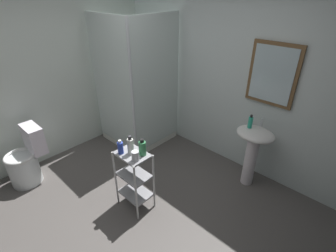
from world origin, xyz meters
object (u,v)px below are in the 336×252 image
Objects in this scene: hand_soap_bottle at (250,122)px; body_wash_bottle_green at (142,148)px; storage_cart at (134,176)px; rinse_cup at (135,156)px; shower_stall at (138,116)px; toilet at (26,161)px; pedestal_sink at (253,146)px; shampoo_bottle_blue at (120,147)px; lotion_bottle_white at (130,146)px.

hand_soap_bottle is 1.33m from body_wash_bottle_green.
rinse_cup is at bearing -23.41° from storage_cart.
hand_soap_bottle reaches higher than rinse_cup.
storage_cart is (1.05, -0.96, -0.03)m from shower_stall.
shower_stall reaches higher than storage_cart.
body_wash_bottle_green is 0.12m from rinse_cup.
toilet is 6.91× the size of rinse_cup.
body_wash_bottle_green is 1.73× the size of rinse_cup.
storage_cart is 0.40m from body_wash_bottle_green.
rinse_cup is (1.17, -1.01, 0.33)m from shower_stall.
shower_stall is 1.81m from hand_soap_bottle.
pedestal_sink is 1.40m from body_wash_bottle_green.
shower_stall is 1.45m from shampoo_bottle_blue.
pedestal_sink is 1.61m from shampoo_bottle_blue.
storage_cart is 3.88× the size of body_wash_bottle_green.
pedestal_sink is 0.32m from hand_soap_bottle.
pedestal_sink is at bearing 42.59° from toilet.
toilet is 1.49m from shampoo_bottle_blue.
shampoo_bottle_blue is at bearing -47.11° from shower_stall.
storage_cart is (1.36, 0.69, 0.12)m from toilet.
toilet is 4.75× the size of shampoo_bottle_blue.
shampoo_bottle_blue reaches higher than rinse_cup.
lotion_bottle_white is at bearing -146.87° from body_wash_bottle_green.
pedestal_sink is at bearing 58.84° from storage_cart.
shower_stall is at bearing 142.17° from body_wash_bottle_green.
hand_soap_bottle is at bearing 60.96° from lotion_bottle_white.
body_wash_bottle_green reaches higher than pedestal_sink.
hand_soap_bottle is (2.04, 1.94, 0.57)m from toilet.
pedestal_sink is 1.07× the size of toilet.
body_wash_bottle_green is (0.09, 0.07, 0.39)m from storage_cart.
storage_cart is at bearing 26.80° from toilet.
hand_soap_bottle is 1.42m from rinse_cup.
shampoo_bottle_blue is (-0.10, -0.07, 0.38)m from storage_cart.
storage_cart is at bearing 37.85° from shampoo_bottle_blue.
toilet is 1.59m from lotion_bottle_white.
shampoo_bottle_blue is at bearing -138.57° from lotion_bottle_white.
storage_cart is 4.62× the size of shampoo_bottle_blue.
hand_soap_bottle is at bearing -170.70° from pedestal_sink.
rinse_cup is at bearing -40.72° from shower_stall.
storage_cart is at bearing -42.22° from shower_stall.
lotion_bottle_white reaches higher than toilet.
lotion_bottle_white reaches higher than rinse_cup.
toilet is 3.54× the size of lotion_bottle_white.
storage_cart is 0.39m from shampoo_bottle_blue.
toilet is (-0.30, -1.64, -0.15)m from shower_stall.
lotion_bottle_white is (-0.02, -0.00, 0.40)m from storage_cart.
shampoo_bottle_blue is 0.24m from body_wash_bottle_green.
storage_cart is at bearing -121.16° from pedestal_sink.
shampoo_bottle_blue is at bearing 25.84° from toilet.
shower_stall is 11.87× the size of hand_soap_bottle.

